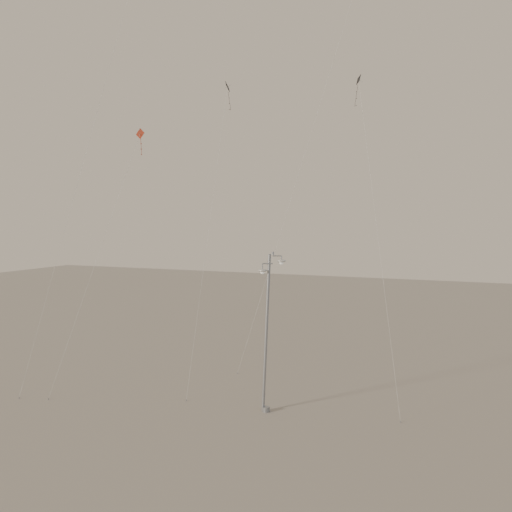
% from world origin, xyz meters
% --- Properties ---
extents(ground, '(160.00, 160.00, 0.00)m').
position_xyz_m(ground, '(0.00, 0.00, 0.00)').
color(ground, gray).
rests_on(ground, ground).
extents(street_lamp, '(1.53, 0.94, 9.52)m').
position_xyz_m(street_lamp, '(1.73, 4.00, 5.08)').
color(street_lamp, gray).
rests_on(street_lamp, ground).
extents(kite_1, '(1.81, 9.96, 21.89)m').
position_xyz_m(kite_1, '(-5.02, 11.53, 17.31)').
color(kite_1, '#35302C').
rests_on(kite_1, ground).
extents(kite_2, '(8.32, 8.52, 34.13)m').
position_xyz_m(kite_2, '(2.84, 17.32, 26.63)').
color(kite_2, maroon).
rests_on(kite_2, ground).
extents(kite_3, '(3.19, 6.67, 17.65)m').
position_xyz_m(kite_3, '(-9.67, 5.67, 13.41)').
color(kite_3, maroon).
rests_on(kite_3, ground).
extents(kite_4, '(4.72, 8.37, 21.43)m').
position_xyz_m(kite_4, '(5.71, 11.61, 16.64)').
color(kite_4, '#35302C').
rests_on(kite_4, ground).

